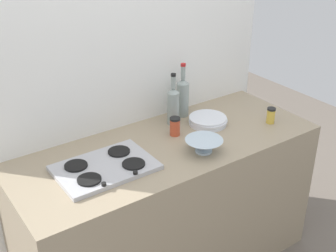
{
  "coord_description": "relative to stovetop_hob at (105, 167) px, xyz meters",
  "views": [
    {
      "loc": [
        -1.26,
        -1.81,
        2.15
      ],
      "look_at": [
        0.0,
        0.0,
        1.02
      ],
      "focal_mm": 47.87,
      "sensor_mm": 36.0,
      "label": 1
    }
  ],
  "objects": [
    {
      "name": "counter_block",
      "position": [
        0.41,
        0.03,
        -0.46
      ],
      "size": [
        1.8,
        0.7,
        0.9
      ],
      "primitive_type": "cube",
      "color": "tan",
      "rests_on": "ground"
    },
    {
      "name": "backsplash_panel",
      "position": [
        0.41,
        0.41,
        0.35
      ],
      "size": [
        1.9,
        0.06,
        2.52
      ],
      "primitive_type": "cube",
      "color": "white",
      "rests_on": "ground"
    },
    {
      "name": "stovetop_hob",
      "position": [
        0.0,
        0.0,
        0.0
      ],
      "size": [
        0.5,
        0.34,
        0.04
      ],
      "color": "#B2B2B7",
      "rests_on": "counter_block"
    },
    {
      "name": "plate_stack",
      "position": [
        0.77,
        0.1,
        0.01
      ],
      "size": [
        0.24,
        0.24,
        0.05
      ],
      "color": "white",
      "rests_on": "counter_block"
    },
    {
      "name": "wine_bottle_leftmost",
      "position": [
        0.71,
        0.29,
        0.12
      ],
      "size": [
        0.08,
        0.08,
        0.35
      ],
      "color": "gray",
      "rests_on": "counter_block"
    },
    {
      "name": "wine_bottle_mid_left",
      "position": [
        0.59,
        0.23,
        0.11
      ],
      "size": [
        0.07,
        0.07,
        0.33
      ],
      "color": "gray",
      "rests_on": "counter_block"
    },
    {
      "name": "mixing_bowl",
      "position": [
        0.53,
        -0.15,
        0.03
      ],
      "size": [
        0.21,
        0.21,
        0.07
      ],
      "color": "silver",
      "rests_on": "counter_block"
    },
    {
      "name": "condiment_jar_front",
      "position": [
        0.52,
        0.1,
        0.04
      ],
      "size": [
        0.06,
        0.06,
        0.11
      ],
      "color": "#C64C2D",
      "rests_on": "counter_block"
    },
    {
      "name": "condiment_jar_rear",
      "position": [
        1.1,
        -0.11,
        0.04
      ],
      "size": [
        0.05,
        0.05,
        0.1
      ],
      "color": "gold",
      "rests_on": "counter_block"
    }
  ]
}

